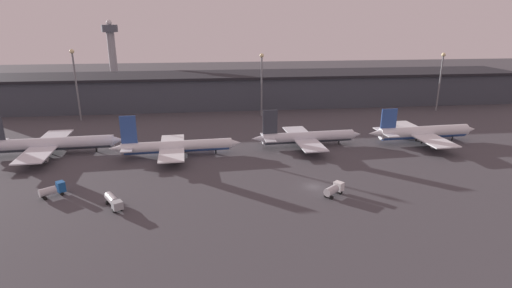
{
  "coord_description": "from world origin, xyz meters",
  "views": [
    {
      "loc": [
        -25.84,
        -92.17,
        41.78
      ],
      "look_at": [
        -12.66,
        18.99,
        6.0
      ],
      "focal_mm": 28.0,
      "sensor_mm": 36.0,
      "label": 1
    }
  ],
  "objects_px": {
    "service_vehicle_1": "(53,190)",
    "control_tower": "(112,50)",
    "service_vehicle_0": "(334,189)",
    "airplane_1": "(176,146)",
    "service_vehicle_2": "(113,201)",
    "airplane_3": "(423,132)",
    "airplane_0": "(50,144)",
    "airplane_2": "(307,137)"
  },
  "relations": [
    {
      "from": "airplane_1",
      "to": "service_vehicle_0",
      "type": "xyz_separation_m",
      "value": [
        40.42,
        -34.31,
        -1.43
      ]
    },
    {
      "from": "airplane_3",
      "to": "service_vehicle_0",
      "type": "bearing_deg",
      "value": -141.66
    },
    {
      "from": "service_vehicle_1",
      "to": "control_tower",
      "type": "xyz_separation_m",
      "value": [
        -16.99,
        152.54,
        21.74
      ]
    },
    {
      "from": "airplane_2",
      "to": "service_vehicle_1",
      "type": "distance_m",
      "value": 77.34
    },
    {
      "from": "airplane_2",
      "to": "service_vehicle_0",
      "type": "bearing_deg",
      "value": -97.18
    },
    {
      "from": "airplane_3",
      "to": "airplane_0",
      "type": "bearing_deg",
      "value": 176.0
    },
    {
      "from": "airplane_1",
      "to": "service_vehicle_2",
      "type": "relative_size",
      "value": 5.47
    },
    {
      "from": "service_vehicle_2",
      "to": "control_tower",
      "type": "xyz_separation_m",
      "value": [
        -32.87,
        160.38,
        21.87
      ]
    },
    {
      "from": "airplane_0",
      "to": "airplane_1",
      "type": "height_order",
      "value": "airplane_1"
    },
    {
      "from": "airplane_1",
      "to": "airplane_3",
      "type": "bearing_deg",
      "value": -0.19
    },
    {
      "from": "service_vehicle_0",
      "to": "airplane_1",
      "type": "bearing_deg",
      "value": 100.14
    },
    {
      "from": "airplane_3",
      "to": "service_vehicle_2",
      "type": "bearing_deg",
      "value": -161.09
    },
    {
      "from": "airplane_0",
      "to": "airplane_3",
      "type": "xyz_separation_m",
      "value": [
        123.66,
        -1.5,
        0.12
      ]
    },
    {
      "from": "airplane_0",
      "to": "airplane_2",
      "type": "relative_size",
      "value": 1.18
    },
    {
      "from": "airplane_1",
      "to": "service_vehicle_0",
      "type": "relative_size",
      "value": 6.84
    },
    {
      "from": "airplane_3",
      "to": "control_tower",
      "type": "bearing_deg",
      "value": 133.39
    },
    {
      "from": "service_vehicle_1",
      "to": "service_vehicle_0",
      "type": "bearing_deg",
      "value": -43.27
    },
    {
      "from": "airplane_0",
      "to": "airplane_2",
      "type": "bearing_deg",
      "value": -4.15
    },
    {
      "from": "airplane_1",
      "to": "airplane_2",
      "type": "xyz_separation_m",
      "value": [
        43.07,
        4.86,
        0.04
      ]
    },
    {
      "from": "airplane_0",
      "to": "service_vehicle_1",
      "type": "relative_size",
      "value": 7.67
    },
    {
      "from": "airplane_1",
      "to": "service_vehicle_2",
      "type": "distance_m",
      "value": 36.47
    },
    {
      "from": "airplane_3",
      "to": "airplane_2",
      "type": "bearing_deg",
      "value": 176.31
    },
    {
      "from": "service_vehicle_1",
      "to": "airplane_3",
      "type": "bearing_deg",
      "value": -21.22
    },
    {
      "from": "service_vehicle_0",
      "to": "airplane_0",
      "type": "bearing_deg",
      "value": 113.66
    },
    {
      "from": "airplane_3",
      "to": "service_vehicle_2",
      "type": "xyz_separation_m",
      "value": [
        -95.79,
        -39.11,
        -1.94
      ]
    },
    {
      "from": "service_vehicle_1",
      "to": "airplane_2",
      "type": "bearing_deg",
      "value": -12.79
    },
    {
      "from": "service_vehicle_0",
      "to": "service_vehicle_1",
      "type": "height_order",
      "value": "service_vehicle_1"
    },
    {
      "from": "airplane_0",
      "to": "airplane_3",
      "type": "bearing_deg",
      "value": -4.0
    },
    {
      "from": "service_vehicle_1",
      "to": "airplane_0",
      "type": "bearing_deg",
      "value": 73.22
    },
    {
      "from": "airplane_2",
      "to": "airplane_3",
      "type": "distance_m",
      "value": 41.08
    },
    {
      "from": "airplane_2",
      "to": "service_vehicle_2",
      "type": "distance_m",
      "value": 67.43
    },
    {
      "from": "service_vehicle_2",
      "to": "airplane_0",
      "type": "bearing_deg",
      "value": -175.42
    },
    {
      "from": "airplane_0",
      "to": "airplane_1",
      "type": "xyz_separation_m",
      "value": [
        39.51,
        -6.08,
        -0.32
      ]
    },
    {
      "from": "service_vehicle_0",
      "to": "control_tower",
      "type": "height_order",
      "value": "control_tower"
    },
    {
      "from": "airplane_0",
      "to": "service_vehicle_2",
      "type": "height_order",
      "value": "airplane_0"
    },
    {
      "from": "airplane_3",
      "to": "control_tower",
      "type": "relative_size",
      "value": 1.01
    },
    {
      "from": "service_vehicle_0",
      "to": "service_vehicle_2",
      "type": "distance_m",
      "value": 52.06
    },
    {
      "from": "service_vehicle_1",
      "to": "service_vehicle_2",
      "type": "distance_m",
      "value": 17.71
    },
    {
      "from": "airplane_0",
      "to": "service_vehicle_2",
      "type": "bearing_deg",
      "value": -58.85
    },
    {
      "from": "airplane_2",
      "to": "service_vehicle_1",
      "type": "relative_size",
      "value": 6.52
    },
    {
      "from": "service_vehicle_1",
      "to": "control_tower",
      "type": "height_order",
      "value": "control_tower"
    },
    {
      "from": "airplane_2",
      "to": "service_vehicle_0",
      "type": "height_order",
      "value": "airplane_2"
    }
  ]
}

